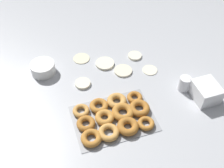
% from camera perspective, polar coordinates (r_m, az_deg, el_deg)
% --- Properties ---
extents(ground_plane, '(3.00, 3.00, 0.00)m').
position_cam_1_polar(ground_plane, '(1.63, 1.11, 1.23)').
color(ground_plane, '#B2B5BA').
extents(pancake_0, '(0.09, 0.09, 0.01)m').
position_cam_1_polar(pancake_0, '(1.77, 4.65, 5.74)').
color(pancake_0, silver).
rests_on(pancake_0, ground_plane).
extents(pancake_1, '(0.11, 0.11, 0.01)m').
position_cam_1_polar(pancake_1, '(1.66, 2.26, 2.71)').
color(pancake_1, beige).
rests_on(pancake_1, ground_plane).
extents(pancake_2, '(0.11, 0.11, 0.01)m').
position_cam_1_polar(pancake_2, '(1.71, -1.46, 4.20)').
color(pancake_2, silver).
rests_on(pancake_2, ground_plane).
extents(pancake_3, '(0.10, 0.10, 0.01)m').
position_cam_1_polar(pancake_3, '(1.76, -6.23, 5.24)').
color(pancake_3, beige).
rests_on(pancake_3, ground_plane).
extents(pancake_4, '(0.09, 0.09, 0.01)m').
position_cam_1_polar(pancake_4, '(1.69, 7.63, 2.99)').
color(pancake_4, silver).
rests_on(pancake_4, ground_plane).
extents(pancake_5, '(0.09, 0.09, 0.02)m').
position_cam_1_polar(pancake_5, '(1.60, -5.96, 0.12)').
color(pancake_5, silver).
rests_on(pancake_5, ground_plane).
extents(donut_tray, '(0.41, 0.29, 0.04)m').
position_cam_1_polar(donut_tray, '(1.42, 0.48, -6.62)').
color(donut_tray, '#93969B').
rests_on(donut_tray, ground_plane).
extents(batter_bowl, '(0.14, 0.14, 0.07)m').
position_cam_1_polar(batter_bowl, '(1.69, -13.85, 3.15)').
color(batter_bowl, white).
rests_on(batter_bowl, ground_plane).
extents(container_stack, '(0.12, 0.14, 0.10)m').
position_cam_1_polar(container_stack, '(1.57, 18.49, -1.50)').
color(container_stack, white).
rests_on(container_stack, ground_plane).
extents(paper_cup, '(0.06, 0.06, 0.09)m').
position_cam_1_polar(paper_cup, '(1.59, 14.49, 0.06)').
color(paper_cup, white).
rests_on(paper_cup, ground_plane).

